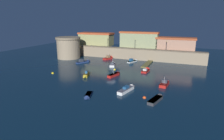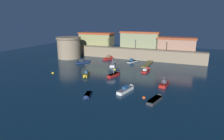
# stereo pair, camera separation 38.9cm
# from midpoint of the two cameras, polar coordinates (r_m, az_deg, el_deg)

# --- Properties ---
(ground_plane) EXTENTS (134.34, 134.34, 0.00)m
(ground_plane) POSITION_cam_midpoint_polar(r_m,az_deg,el_deg) (59.08, -0.01, -1.16)
(ground_plane) COLOR #0C2338
(quay_wall) EXTENTS (54.62, 2.96, 4.53)m
(quay_wall) POSITION_cam_midpoint_polar(r_m,az_deg,el_deg) (80.43, 6.59, 4.68)
(quay_wall) COLOR gray
(quay_wall) RESTS_ON ground
(old_town_backdrop) EXTENTS (50.27, 6.24, 6.69)m
(old_town_backdrop) POSITION_cam_midpoint_polar(r_m,az_deg,el_deg) (84.25, 5.56, 8.52)
(old_town_backdrop) COLOR #95955D
(old_town_backdrop) RESTS_ON ground
(fortress_tower) EXTENTS (10.17, 10.17, 8.78)m
(fortress_tower) POSITION_cam_midpoint_polar(r_m,az_deg,el_deg) (84.35, -12.28, 6.41)
(fortress_tower) COLOR gray
(fortress_tower) RESTS_ON ground
(pier_dock) EXTENTS (1.93, 11.44, 0.70)m
(pier_dock) POSITION_cam_midpoint_polar(r_m,az_deg,el_deg) (72.39, 10.46, 1.74)
(pier_dock) COLOR brown
(pier_dock) RESTS_ON ground
(quay_lamp_0) EXTENTS (0.32, 0.32, 3.84)m
(quay_lamp_0) POSITION_cam_midpoint_polar(r_m,az_deg,el_deg) (83.70, -1.03, 8.47)
(quay_lamp_0) COLOR black
(quay_lamp_0) RESTS_ON quay_wall
(quay_lamp_1) EXTENTS (0.32, 0.32, 3.77)m
(quay_lamp_1) POSITION_cam_midpoint_polar(r_m,az_deg,el_deg) (79.65, 6.94, 8.02)
(quay_lamp_1) COLOR black
(quay_lamp_1) RESTS_ON quay_wall
(quay_lamp_2) EXTENTS (0.32, 0.32, 3.51)m
(quay_lamp_2) POSITION_cam_midpoint_polar(r_m,az_deg,el_deg) (77.23, 15.82, 7.25)
(quay_lamp_2) COLOR black
(quay_lamp_2) RESTS_ON quay_wall
(moored_boat_0) EXTENTS (2.48, 5.82, 2.26)m
(moored_boat_0) POSITION_cam_midpoint_polar(r_m,az_deg,el_deg) (57.03, 1.02, -1.30)
(moored_boat_0) COLOR red
(moored_boat_0) RESTS_ON ground
(moored_boat_1) EXTENTS (2.38, 4.55, 1.06)m
(moored_boat_1) POSITION_cam_midpoint_polar(r_m,az_deg,el_deg) (42.22, -6.98, -7.50)
(moored_boat_1) COLOR navy
(moored_boat_1) RESTS_ON ground
(moored_boat_2) EXTENTS (2.76, 6.15, 1.30)m
(moored_boat_2) POSITION_cam_midpoint_polar(r_m,az_deg,el_deg) (41.43, 13.08, -8.12)
(moored_boat_2) COLOR #333338
(moored_boat_2) RESTS_ON ground
(moored_boat_3) EXTENTS (3.00, 5.18, 3.18)m
(moored_boat_3) POSITION_cam_midpoint_polar(r_m,az_deg,el_deg) (69.11, 0.39, 1.63)
(moored_boat_3) COLOR silver
(moored_boat_3) RESTS_ON ground
(moored_boat_4) EXTENTS (2.66, 5.14, 1.62)m
(moored_boat_4) POSITION_cam_midpoint_polar(r_m,az_deg,el_deg) (56.85, -7.38, -1.41)
(moored_boat_4) COLOR gold
(moored_boat_4) RESTS_ON ground
(moored_boat_5) EXTENTS (3.28, 6.32, 1.83)m
(moored_boat_5) POSITION_cam_midpoint_polar(r_m,az_deg,el_deg) (76.06, 6.48, 2.66)
(moored_boat_5) COLOR silver
(moored_boat_5) RESTS_ON ground
(moored_boat_6) EXTENTS (2.07, 5.14, 2.73)m
(moored_boat_6) POSITION_cam_midpoint_polar(r_m,az_deg,el_deg) (50.86, 15.30, -3.74)
(moored_boat_6) COLOR red
(moored_boat_6) RESTS_ON ground
(moored_boat_7) EXTENTS (3.98, 6.36, 1.86)m
(moored_boat_7) POSITION_cam_midpoint_polar(r_m,az_deg,el_deg) (75.16, -7.84, 2.50)
(moored_boat_7) COLOR navy
(moored_boat_7) RESTS_ON ground
(moored_boat_8) EXTENTS (2.02, 5.02, 1.60)m
(moored_boat_8) POSITION_cam_midpoint_polar(r_m,az_deg,el_deg) (62.89, 10.13, -0.07)
(moored_boat_8) COLOR red
(moored_boat_8) RESTS_ON ground
(moored_boat_9) EXTENTS (2.73, 6.95, 1.56)m
(moored_boat_9) POSITION_cam_midpoint_polar(r_m,az_deg,el_deg) (45.58, 4.69, -5.47)
(moored_boat_9) COLOR white
(moored_boat_9) RESTS_ON ground
(moored_boat_10) EXTENTS (3.53, 5.26, 3.28)m
(moored_boat_10) POSITION_cam_midpoint_polar(r_m,az_deg,el_deg) (80.73, -0.60, 3.54)
(moored_boat_10) COLOR red
(moored_boat_10) RESTS_ON ground
(mooring_buoy_0) EXTENTS (0.76, 0.76, 0.76)m
(mooring_buoy_0) POSITION_cam_midpoint_polar(r_m,az_deg,el_deg) (62.49, -16.62, -0.90)
(mooring_buoy_0) COLOR yellow
(mooring_buoy_0) RESTS_ON ground
(mooring_buoy_1) EXTENTS (0.79, 0.79, 0.79)m
(mooring_buoy_1) POSITION_cam_midpoint_polar(r_m,az_deg,el_deg) (63.81, 0.96, 0.04)
(mooring_buoy_1) COLOR yellow
(mooring_buoy_1) RESTS_ON ground
(mooring_buoy_2) EXTENTS (0.74, 0.74, 0.74)m
(mooring_buoy_2) POSITION_cam_midpoint_polar(r_m,az_deg,el_deg) (42.21, 9.47, -8.02)
(mooring_buoy_2) COLOR #EA4C19
(mooring_buoy_2) RESTS_ON ground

